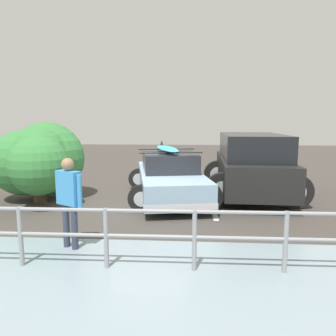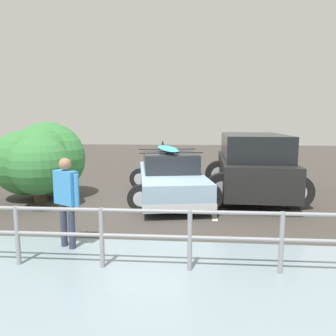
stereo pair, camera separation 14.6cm
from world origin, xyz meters
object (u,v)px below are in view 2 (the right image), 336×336
bush_near_left (43,160)px  sedan_car (170,176)px  suv_car (252,164)px  person_bystander (66,194)px

bush_near_left → sedan_car: bearing=-171.3°
sedan_car → suv_car: size_ratio=1.03×
suv_car → sedan_car: bearing=9.5°
person_bystander → sedan_car: bearing=-110.4°
suv_car → person_bystander: (3.81, 4.28, -0.00)m
suv_car → person_bystander: suv_car is taller
suv_car → bush_near_left: bush_near_left is taller
suv_car → bush_near_left: 5.90m
suv_car → person_bystander: 5.73m
sedan_car → bush_near_left: bush_near_left is taller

